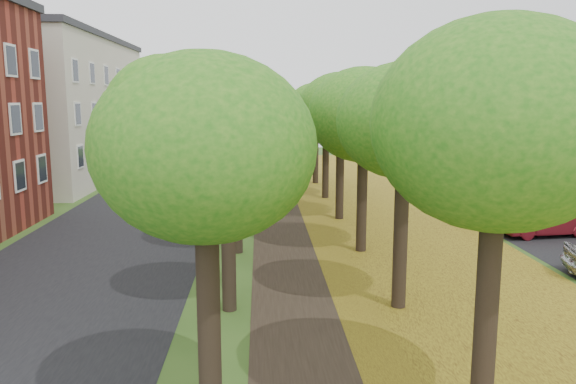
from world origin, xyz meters
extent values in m
cube|color=black|center=(-7.50, 15.00, 0.00)|extent=(8.00, 70.00, 0.01)
cube|color=black|center=(0.00, 15.00, 0.00)|extent=(3.20, 70.00, 0.01)
cube|color=#A2901E|center=(5.00, 15.00, 0.01)|extent=(7.50, 70.00, 0.01)
cube|color=black|center=(13.50, 16.00, 0.00)|extent=(9.00, 16.00, 0.01)
cylinder|color=black|center=(-2.20, 0.00, 1.94)|extent=(0.40, 0.40, 3.87)
ellipsoid|color=#1F6B16|center=(-2.20, 0.00, 5.13)|extent=(3.89, 3.89, 3.31)
cylinder|color=black|center=(-2.20, 6.00, 1.94)|extent=(0.40, 0.40, 3.87)
ellipsoid|color=#1F6B16|center=(-2.20, 6.00, 5.13)|extent=(3.89, 3.89, 3.31)
cylinder|color=black|center=(-2.20, 12.00, 1.94)|extent=(0.40, 0.40, 3.87)
ellipsoid|color=#1F6B16|center=(-2.20, 12.00, 5.13)|extent=(3.89, 3.89, 3.31)
cylinder|color=black|center=(-2.20, 18.00, 1.94)|extent=(0.40, 0.40, 3.87)
ellipsoid|color=#1F6B16|center=(-2.20, 18.00, 5.13)|extent=(3.89, 3.89, 3.31)
cylinder|color=black|center=(-2.20, 24.00, 1.94)|extent=(0.40, 0.40, 3.87)
ellipsoid|color=#1F6B16|center=(-2.20, 24.00, 5.13)|extent=(3.89, 3.89, 3.31)
cylinder|color=black|center=(-2.20, 30.00, 1.94)|extent=(0.40, 0.40, 3.87)
ellipsoid|color=#1F6B16|center=(-2.20, 30.00, 5.13)|extent=(3.89, 3.89, 3.31)
cylinder|color=black|center=(2.60, 0.00, 1.94)|extent=(0.40, 0.40, 3.87)
ellipsoid|color=#1F6B16|center=(2.60, 0.00, 5.13)|extent=(3.89, 3.89, 3.31)
cylinder|color=black|center=(2.60, 6.00, 1.94)|extent=(0.40, 0.40, 3.87)
ellipsoid|color=#1F6B16|center=(2.60, 6.00, 5.13)|extent=(3.89, 3.89, 3.31)
cylinder|color=black|center=(2.60, 12.00, 1.94)|extent=(0.40, 0.40, 3.87)
ellipsoid|color=#1F6B16|center=(2.60, 12.00, 5.13)|extent=(3.89, 3.89, 3.31)
cylinder|color=black|center=(2.60, 18.00, 1.94)|extent=(0.40, 0.40, 3.87)
ellipsoid|color=#1F6B16|center=(2.60, 18.00, 5.13)|extent=(3.89, 3.89, 3.31)
cylinder|color=black|center=(2.60, 24.00, 1.94)|extent=(0.40, 0.40, 3.87)
ellipsoid|color=#1F6B16|center=(2.60, 24.00, 5.13)|extent=(3.89, 3.89, 3.31)
cylinder|color=black|center=(2.60, 30.00, 1.94)|extent=(0.40, 0.40, 3.87)
ellipsoid|color=#1F6B16|center=(2.60, 30.00, 5.13)|extent=(3.89, 3.89, 3.31)
cube|color=beige|center=(-17.00, 33.00, 5.00)|extent=(10.00, 20.00, 10.00)
cube|color=#2D2D33|center=(-17.00, 33.00, 10.20)|extent=(10.30, 20.30, 0.40)
imported|color=maroon|center=(11.00, 14.04, 0.68)|extent=(4.31, 2.01, 1.37)
imported|color=#2E2E32|center=(11.00, 16.76, 0.69)|extent=(5.03, 2.89, 1.37)
imported|color=silver|center=(11.70, 20.17, 0.73)|extent=(5.81, 4.26, 1.47)
camera|label=1|loc=(-1.31, -9.08, 5.84)|focal=35.00mm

